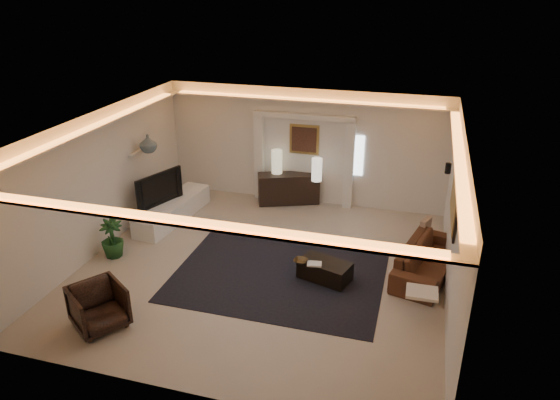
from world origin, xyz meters
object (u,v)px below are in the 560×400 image
(sofa, at_px, (427,260))
(coffee_table, at_px, (325,270))
(armchair, at_px, (99,307))
(console, at_px, (289,188))

(sofa, height_order, coffee_table, sofa)
(coffee_table, relative_size, armchair, 1.17)
(sofa, bearing_deg, console, 67.60)
(console, xyz_separation_m, sofa, (3.48, -2.58, -0.09))
(sofa, distance_m, coffee_table, 2.01)
(coffee_table, bearing_deg, sofa, 38.78)
(sofa, distance_m, armchair, 6.06)
(coffee_table, height_order, armchair, armchair)
(armchair, bearing_deg, console, 18.51)
(console, relative_size, coffee_table, 1.59)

